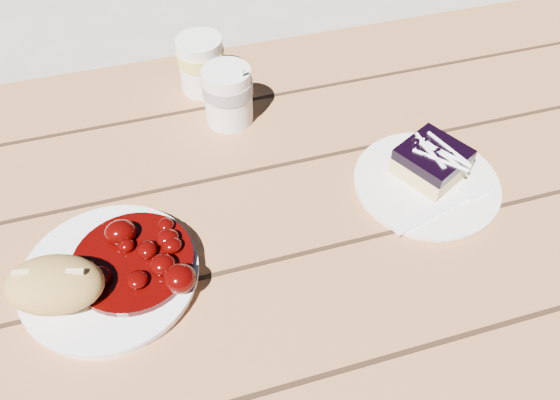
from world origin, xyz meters
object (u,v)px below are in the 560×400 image
object	(u,v)px
bread_roll	(55,285)
blueberry_cake	(432,161)
second_cup	(202,64)
picnic_table	(354,256)
coffee_cup	(228,96)
main_plate	(111,277)
dessert_plate	(426,184)

from	to	relation	value
bread_roll	blueberry_cake	size ratio (longest dim) A/B	1.01
bread_roll	second_cup	bearing A→B (deg)	57.05
picnic_table	bread_roll	bearing A→B (deg)	-170.05
coffee_cup	blueberry_cake	bearing A→B (deg)	-40.24
picnic_table	blueberry_cake	distance (m)	0.22
picnic_table	main_plate	world-z (taller)	main_plate
picnic_table	dessert_plate	size ratio (longest dim) A/B	10.12
dessert_plate	blueberry_cake	bearing A→B (deg)	56.31
picnic_table	main_plate	size ratio (longest dim) A/B	9.59
dessert_plate	second_cup	world-z (taller)	second_cup
coffee_cup	second_cup	bearing A→B (deg)	104.33
second_cup	dessert_plate	bearing A→B (deg)	-50.64
bread_roll	blueberry_cake	world-z (taller)	bread_roll
blueberry_cake	dessert_plate	bearing A→B (deg)	-151.03
blueberry_cake	main_plate	bearing A→B (deg)	158.98
main_plate	dessert_plate	bearing A→B (deg)	4.52
main_plate	bread_roll	distance (m)	0.07
picnic_table	second_cup	world-z (taller)	second_cup
dessert_plate	coffee_cup	world-z (taller)	coffee_cup
bread_roll	blueberry_cake	bearing A→B (deg)	7.88
bread_roll	picnic_table	bearing A→B (deg)	9.95
picnic_table	dessert_plate	xyz separation A→B (m)	(0.08, -0.02, 0.17)
main_plate	bread_roll	xyz separation A→B (m)	(-0.06, -0.02, 0.04)
picnic_table	second_cup	xyz separation A→B (m)	(-0.17, 0.29, 0.21)
main_plate	blueberry_cake	distance (m)	0.45
picnic_table	dessert_plate	bearing A→B (deg)	-11.86
main_plate	second_cup	bearing A→B (deg)	62.22
picnic_table	coffee_cup	xyz separation A→B (m)	(-0.15, 0.20, 0.21)
main_plate	bread_roll	size ratio (longest dim) A/B	1.87
second_cup	blueberry_cake	bearing A→B (deg)	-48.16
main_plate	dessert_plate	xyz separation A→B (m)	(0.44, 0.03, -0.00)
main_plate	dessert_plate	distance (m)	0.44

